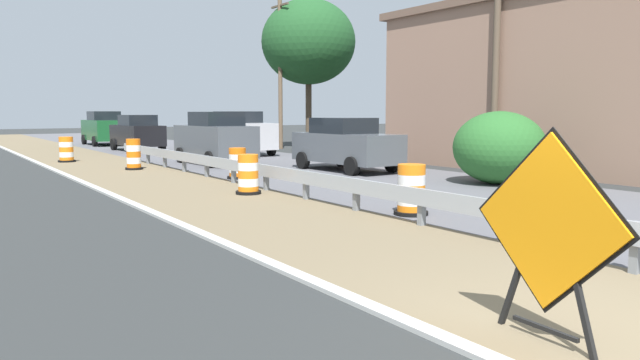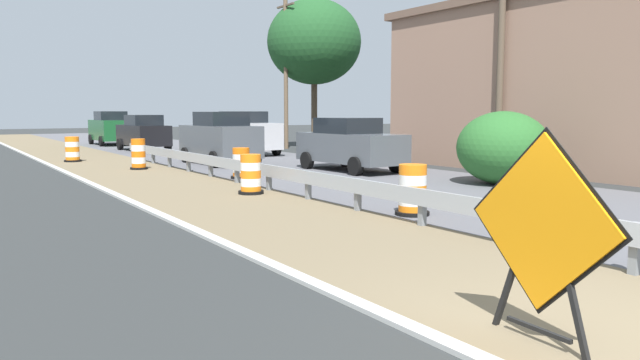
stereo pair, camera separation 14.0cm
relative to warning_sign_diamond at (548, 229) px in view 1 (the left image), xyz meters
The scene contains 17 objects.
ground_plane 1.25m from the warning_sign_diamond, 35.79° to the right, with size 160.00×160.00×0.00m, color #2B2D2D.
warning_sign_diamond is the anchor object (origin of this frame).
traffic_barrel_nearest 6.89m from the warning_sign_diamond, 57.81° to the left, with size 0.71×0.71×1.05m.
traffic_barrel_close 10.77m from the warning_sign_diamond, 77.72° to the left, with size 0.66×0.66×1.03m.
traffic_barrel_mid 14.40m from the warning_sign_diamond, 75.33° to the left, with size 0.68×0.68×0.99m.
traffic_barrel_far 18.86m from the warning_sign_diamond, 84.60° to the left, with size 0.64×0.64×1.14m.
traffic_barrel_farther 23.73m from the warning_sign_diamond, 89.06° to the left, with size 0.71×0.71×1.07m.
car_lead_near_lane 29.71m from the warning_sign_diamond, 80.13° to the left, with size 2.01×4.42×1.96m.
car_trailing_near_lane 16.28m from the warning_sign_diamond, 60.24° to the left, with size 2.11×4.53×1.91m.
car_lead_far_lane 36.63m from the warning_sign_diamond, 82.05° to the left, with size 2.07×4.55×2.16m.
car_mid_far_lane 25.10m from the warning_sign_diamond, 70.24° to the left, with size 2.19×4.40×2.15m.
car_trailing_far_lane 19.97m from the warning_sign_diamond, 74.77° to the left, with size 2.09×4.38×2.13m.
roadside_shop_near 18.78m from the warning_sign_diamond, 29.37° to the left, with size 8.55×15.82×6.30m.
utility_pole_near 16.33m from the warning_sign_diamond, 41.77° to the left, with size 0.24×1.80×7.89m.
utility_pole_mid 29.60m from the warning_sign_diamond, 64.70° to the left, with size 0.24×1.80×8.58m.
bush_roadside 12.62m from the warning_sign_diamond, 41.47° to the left, with size 2.69×2.69×2.15m, color #286028.
tree_roadside 30.91m from the warning_sign_diamond, 61.39° to the left, with size 5.53×5.53×8.71m.
Camera 1 is at (-5.23, -2.90, 2.13)m, focal length 33.44 mm.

